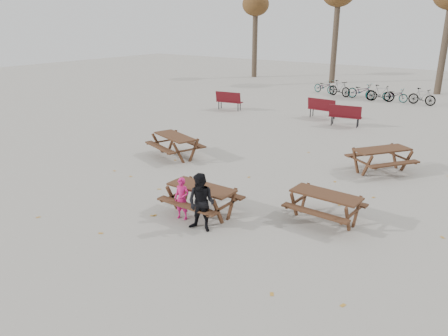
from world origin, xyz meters
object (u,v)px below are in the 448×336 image
Objects in this scene: picnic_table_north at (175,146)px; main_picnic_table at (201,193)px; food_tray at (200,189)px; adult at (201,203)px; soda_bottle at (200,186)px; picnic_table_east at (325,207)px; picnic_table_far at (381,160)px; child at (182,199)px.

main_picnic_table is at bearing -22.11° from picnic_table_north.
main_picnic_table is 10.00× the size of food_tray.
picnic_table_north is at bearing 126.54° from adult.
soda_bottle is at bearing -22.72° from picnic_table_north.
picnic_table_north reaches higher than food_tray.
picnic_table_far is at bearing 92.20° from picnic_table_east.
adult is 3.14m from picnic_table_east.
picnic_table_north is at bearing 147.33° from picnic_table_far.
picnic_table_north is at bearing 138.65° from food_tray.
main_picnic_table is 0.96× the size of picnic_table_far.
adult reaches higher than main_picnic_table.
adult is 0.76× the size of picnic_table_north.
soda_bottle is 0.56m from child.
soda_bottle is 0.15× the size of child.
food_tray is 3.18m from picnic_table_east.
soda_bottle reaches higher than main_picnic_table.
adult reaches higher than food_tray.
picnic_table_north is at bearing 119.73° from child.
picnic_table_far is at bearing 60.98° from adult.
adult is (0.57, -0.72, 0.14)m from main_picnic_table.
main_picnic_table is 10.59× the size of soda_bottle.
adult is at bearing -29.17° from child.
child reaches higher than picnic_table_far.
picnic_table_north is (-3.97, 3.48, -0.44)m from soda_bottle.
main_picnic_table is 0.56m from child.
adult is (0.52, -0.60, -0.13)m from soda_bottle.
adult is at bearing -23.76° from picnic_table_north.
child is 0.86m from adult.
picnic_table_east is at bearing 2.91° from picnic_table_north.
main_picnic_table is at bearing 117.26° from adult.
soda_bottle reaches higher than picnic_table_far.
picnic_table_north reaches higher than main_picnic_table.
picnic_table_far is (6.69, 2.75, -0.00)m from picnic_table_north.
child is at bearing -127.09° from soda_bottle.
child reaches higher than food_tray.
main_picnic_table is 1.25× the size of adult.
food_tray reaches higher than picnic_table_east.
food_tray is at bearing -145.93° from picnic_table_east.
picnic_table_far is (2.20, 6.83, -0.32)m from adult.
food_tray is 5.37m from picnic_table_north.
adult reaches higher than picnic_table_north.
child is at bearing 153.55° from adult.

